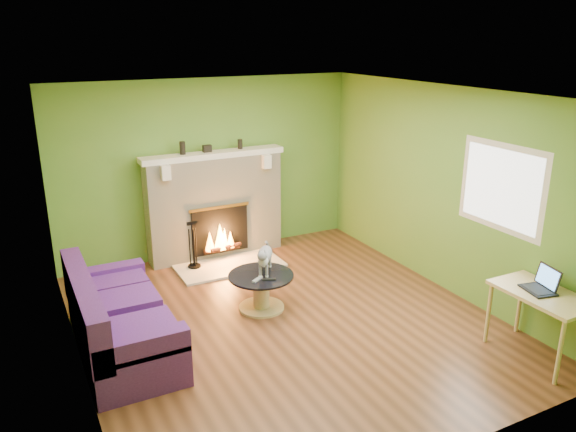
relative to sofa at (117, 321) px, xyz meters
name	(u,v)px	position (x,y,z in m)	size (l,w,h in m)	color
floor	(287,321)	(1.86, -0.25, -0.34)	(5.00, 5.00, 0.00)	#542D18
ceiling	(286,94)	(1.86, -0.25, 2.26)	(5.00, 5.00, 0.00)	white
wall_back	(209,168)	(1.86, 2.25, 0.96)	(5.00, 5.00, 0.00)	#53872C
wall_front	(446,311)	(1.86, -2.75, 0.96)	(5.00, 5.00, 0.00)	#53872C
wall_left	(69,250)	(-0.39, -0.25, 0.96)	(5.00, 5.00, 0.00)	#53872C
wall_right	(444,190)	(4.11, -0.25, 0.96)	(5.00, 5.00, 0.00)	#53872C
window_frame	(501,187)	(4.10, -1.15, 1.21)	(1.20, 1.20, 0.00)	silver
window_pane	(501,188)	(4.09, -1.15, 1.21)	(1.06, 1.06, 0.00)	white
fireplace	(215,206)	(1.86, 2.06, 0.43)	(2.10, 0.46, 1.58)	beige
hearth	(230,265)	(1.86, 1.55, -0.32)	(1.50, 0.75, 0.03)	beige
mantel	(213,155)	(1.86, 2.04, 1.20)	(2.10, 0.28, 0.08)	white
sofa	(117,321)	(0.00, 0.00, 0.00)	(0.89, 1.95, 0.87)	#45195F
coffee_table	(261,289)	(1.73, 0.17, -0.08)	(0.79, 0.79, 0.45)	tan
desk	(542,300)	(3.81, -2.08, 0.30)	(0.57, 0.98, 0.72)	tan
cat	(265,258)	(1.81, 0.22, 0.30)	(0.22, 0.60, 0.38)	slate
remote_silver	(257,279)	(1.63, 0.05, 0.12)	(0.17, 0.04, 0.02)	gray
remote_black	(269,279)	(1.75, -0.01, 0.12)	(0.16, 0.04, 0.02)	black
laptop	(539,280)	(3.79, -2.03, 0.51)	(0.28, 0.32, 0.24)	black
fire_tools	(193,244)	(1.38, 1.70, 0.03)	(0.18, 0.18, 0.68)	black
mantel_vase_left	(182,148)	(1.42, 2.07, 1.33)	(0.08, 0.08, 0.18)	black
mantel_vase_right	(240,144)	(2.29, 2.07, 1.31)	(0.07, 0.07, 0.14)	black
mantel_box	(207,149)	(1.78, 2.07, 1.29)	(0.12, 0.08, 0.10)	black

